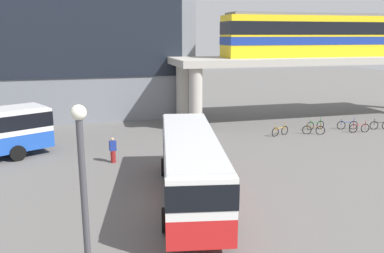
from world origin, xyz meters
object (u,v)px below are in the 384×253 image
object	(u,v)px
bus_main	(190,161)
bicycle_orange	(280,131)
station_building	(53,37)
bicycle_black	(380,125)
bicycle_green	(315,125)
pedestrian_walking_across	(113,151)
bicycle_blue	(347,125)
bicycle_brown	(314,130)
bicycle_red	(359,128)
train	(324,35)

from	to	relation	value
bus_main	bicycle_orange	distance (m)	14.47
station_building	bicycle_black	size ratio (longest dim) A/B	14.80
bicycle_green	station_building	bearing A→B (deg)	146.54
bicycle_green	bicycle_black	distance (m)	5.48
bicycle_orange	bicycle_black	distance (m)	9.15
pedestrian_walking_across	bicycle_blue	bearing A→B (deg)	11.66
bicycle_green	bicycle_orange	distance (m)	3.99
bicycle_blue	bicycle_green	world-z (taller)	same
station_building	bicycle_green	size ratio (longest dim) A/B	14.62
bicycle_green	bicycle_brown	size ratio (longest dim) A/B	1.06
bus_main	bicycle_orange	bearing A→B (deg)	45.94
bicycle_red	station_building	bearing A→B (deg)	146.69
bicycle_green	bicycle_brown	xyz separation A→B (m)	(-1.05, -1.46, 0.00)
bicycle_orange	bicycle_brown	bearing A→B (deg)	-6.81
bicycle_orange	pedestrian_walking_across	world-z (taller)	pedestrian_walking_across
bicycle_black	bicycle_green	bearing A→B (deg)	165.68
train	bus_main	bearing A→B (deg)	-136.86
train	bicycle_brown	size ratio (longest dim) A/B	11.28
bicycle_red	bicycle_black	world-z (taller)	same
train	pedestrian_walking_across	bearing A→B (deg)	-156.14
train	pedestrian_walking_across	size ratio (longest dim) A/B	11.88
bus_main	bicycle_brown	world-z (taller)	bus_main
bicycle_red	bicycle_brown	xyz separation A→B (m)	(-3.95, 0.37, 0.00)
bus_main	pedestrian_walking_across	world-z (taller)	bus_main
station_building	bicycle_green	distance (m)	26.83
bicycle_green	bicycle_orange	bearing A→B (deg)	-163.65
train	bicycle_red	size ratio (longest dim) A/B	10.66
train	bus_main	world-z (taller)	train
bicycle_red	bicycle_green	xyz separation A→B (m)	(-2.91, 1.83, 0.00)
station_building	bicycle_blue	xyz separation A→B (m)	(24.22, -14.85, -7.24)
train	bicycle_black	size ratio (longest dim) A/B	10.81
station_building	bicycle_orange	bearing A→B (deg)	-40.92
bicycle_blue	bicycle_orange	distance (m)	6.51
train	bus_main	xyz separation A→B (m)	(-16.59, -15.55, -5.82)
bus_main	pedestrian_walking_across	distance (m)	7.61
station_building	train	distance (m)	26.35
bicycle_orange	pedestrian_walking_across	bearing A→B (deg)	-164.96
bicycle_black	pedestrian_walking_across	distance (m)	22.63
bus_main	bicycle_green	xyz separation A→B (m)	(13.83, 11.46, -1.63)
bicycle_green	pedestrian_walking_across	size ratio (longest dim) A/B	1.11
bicycle_blue	bicycle_green	size ratio (longest dim) A/B	0.99
station_building	bicycle_red	distance (m)	30.15
train	bicycle_green	bearing A→B (deg)	-124.03
bicycle_brown	bicycle_orange	world-z (taller)	same
bus_main	bicycle_black	world-z (taller)	bus_main
bicycle_green	bicycle_blue	bearing A→B (deg)	-12.92
pedestrian_walking_across	train	bearing A→B (deg)	23.86
bicycle_green	pedestrian_walking_across	world-z (taller)	pedestrian_walking_across
bicycle_orange	bicycle_black	size ratio (longest dim) A/B	0.97
station_building	bicycle_brown	world-z (taller)	station_building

